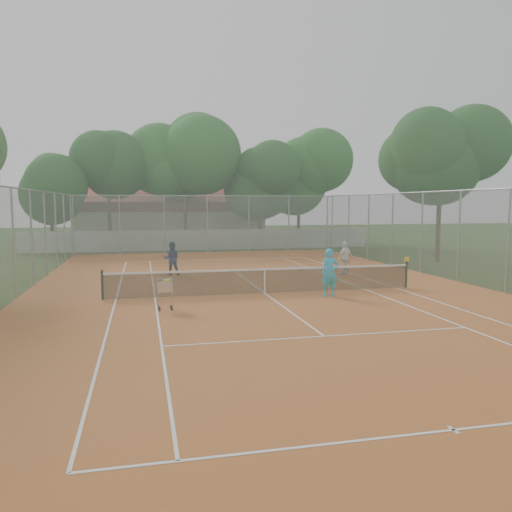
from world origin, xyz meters
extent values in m
plane|color=#19330E|center=(0.00, 0.00, 0.00)|extent=(120.00, 120.00, 0.00)
cube|color=#B55923|center=(0.00, 0.00, 0.01)|extent=(18.00, 34.00, 0.02)
cube|color=white|center=(0.00, 0.00, 0.02)|extent=(10.98, 23.78, 0.01)
cube|color=black|center=(0.00, 0.00, 0.51)|extent=(11.88, 0.10, 0.98)
cube|color=slate|center=(0.00, 0.00, 2.00)|extent=(18.00, 34.00, 4.00)
cube|color=silver|center=(0.00, 19.00, 0.75)|extent=(26.00, 0.30, 1.50)
cube|color=beige|center=(-2.00, 29.00, 2.20)|extent=(16.40, 9.00, 4.40)
cube|color=#0D350E|center=(0.00, 22.00, 5.00)|extent=(29.00, 19.00, 10.00)
imported|color=#1AA8DD|center=(2.21, -1.09, 0.90)|extent=(0.67, 0.46, 1.76)
imported|color=#181948|center=(-3.17, 5.70, 0.82)|extent=(0.79, 0.62, 1.60)
imported|color=silver|center=(4.97, 3.99, 0.83)|extent=(1.03, 0.74, 1.62)
cube|color=silver|center=(-3.84, -2.20, 0.55)|extent=(0.64, 0.64, 1.06)
camera|label=1|loc=(-4.50, -18.23, 3.41)|focal=35.00mm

